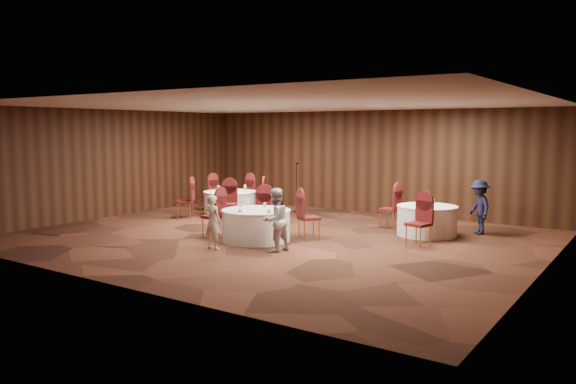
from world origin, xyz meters
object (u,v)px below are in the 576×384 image
Objects in this scene: mic_stand at (296,198)px; man_c at (479,207)px; table_main at (256,225)px; woman_b at (275,220)px; woman_a at (213,222)px; table_right at (427,220)px; table_left at (230,203)px.

mic_stand reaches higher than man_c.
woman_b reaches higher than table_main.
woman_b is at bearing -61.08° from mic_stand.
woman_a is at bearing -78.83° from man_c.
table_main is at bearing -97.74° from woman_a.
woman_a is 1.40m from woman_b.
woman_a reaches higher than table_right.
woman_b is at bearing -39.48° from table_left.
woman_b reaches higher than man_c.
table_left is at bearing -177.76° from table_right.
table_right is 5.33m from woman_a.
table_main and table_right have the same top height.
mic_stand is 5.91m from man_c.
mic_stand is 5.86m from woman_b.
woman_b reaches higher than table_left.
woman_a is 6.66m from man_c.
woman_b is (4.10, -3.38, 0.31)m from table_left.
mic_stand is (-1.77, 4.41, 0.08)m from table_main.
table_right is (3.08, 2.91, 0.00)m from table_main.
mic_stand reaches higher than table_left.
table_left is 1.16× the size of man_c.
table_right is (6.13, 0.24, 0.00)m from table_left.
table_left is at bearing -126.05° from mic_stand.
table_main is 1.31m from woman_b.
table_main is at bearing -85.50° from man_c.
table_right is 1.23× the size of woman_a.
woman_b is (2.83, -5.12, 0.23)m from mic_stand.
woman_b is 1.00× the size of man_c.
man_c is at bearing -5.97° from mic_stand.
table_left is 7.24m from man_c.
woman_a is at bearing -100.05° from table_main.
mic_stand is at bearing -140.27° from woman_b.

